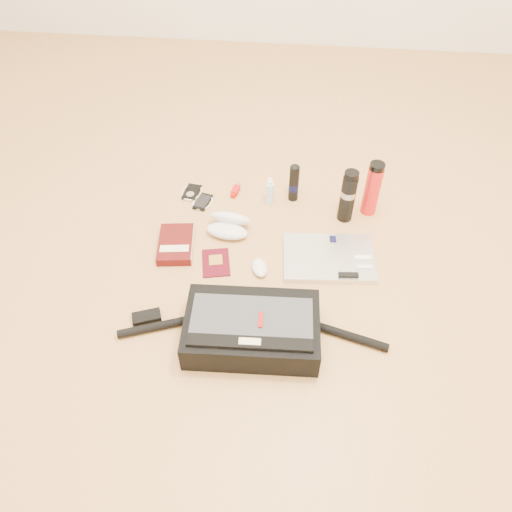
% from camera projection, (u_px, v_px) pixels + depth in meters
% --- Properties ---
extents(ground, '(4.00, 4.00, 0.00)m').
position_uv_depth(ground, '(265.00, 282.00, 1.85)').
color(ground, tan).
rests_on(ground, ground).
extents(messenger_bag, '(0.91, 0.29, 0.13)m').
position_uv_depth(messenger_bag, '(251.00, 329.00, 1.64)').
color(messenger_bag, black).
rests_on(messenger_bag, ground).
extents(laptop, '(0.37, 0.27, 0.03)m').
position_uv_depth(laptop, '(329.00, 258.00, 1.92)').
color(laptop, silver).
rests_on(laptop, ground).
extents(book, '(0.16, 0.22, 0.04)m').
position_uv_depth(book, '(176.00, 244.00, 1.96)').
color(book, '#420B0B').
rests_on(book, ground).
extents(passport, '(0.13, 0.16, 0.01)m').
position_uv_depth(passport, '(216.00, 262.00, 1.92)').
color(passport, '#440511').
rests_on(passport, ground).
extents(mouse, '(0.08, 0.11, 0.03)m').
position_uv_depth(mouse, '(260.00, 268.00, 1.88)').
color(mouse, silver).
rests_on(mouse, ground).
extents(sunglasses_case, '(0.19, 0.16, 0.10)m').
position_uv_depth(sunglasses_case, '(229.00, 225.00, 2.01)').
color(sunglasses_case, silver).
rests_on(sunglasses_case, ground).
extents(ipod, '(0.10, 0.11, 0.01)m').
position_uv_depth(ipod, '(192.00, 192.00, 2.19)').
color(ipod, black).
rests_on(ipod, ground).
extents(phone, '(0.10, 0.12, 0.01)m').
position_uv_depth(phone, '(203.00, 202.00, 2.15)').
color(phone, black).
rests_on(phone, ground).
extents(inhaler, '(0.04, 0.10, 0.02)m').
position_uv_depth(inhaler, '(236.00, 190.00, 2.20)').
color(inhaler, red).
rests_on(inhaler, ground).
extents(spray_bottle, '(0.05, 0.05, 0.13)m').
position_uv_depth(spray_bottle, '(270.00, 192.00, 2.11)').
color(spray_bottle, '#AFDBF0').
rests_on(spray_bottle, ground).
extents(aerosol_can, '(0.05, 0.05, 0.18)m').
position_uv_depth(aerosol_can, '(294.00, 183.00, 2.11)').
color(aerosol_can, black).
rests_on(aerosol_can, ground).
extents(thermos_black, '(0.07, 0.07, 0.24)m').
position_uv_depth(thermos_black, '(348.00, 196.00, 2.00)').
color(thermos_black, black).
rests_on(thermos_black, ground).
extents(thermos_red, '(0.07, 0.07, 0.25)m').
position_uv_depth(thermos_red, '(372.00, 189.00, 2.03)').
color(thermos_red, red).
rests_on(thermos_red, ground).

